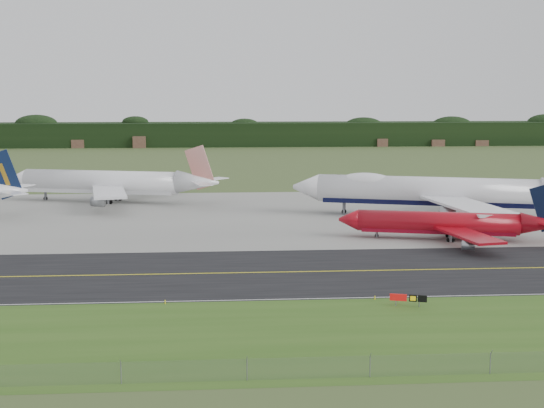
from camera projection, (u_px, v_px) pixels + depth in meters
The scene contains 14 objects.
ground at pixel (347, 265), 121.61m from camera, with size 600.00×600.00×0.00m, color #3E5025.
grass_verge at pixel (399, 334), 87.08m from camera, with size 400.00×30.00×0.01m, color #2F5519.
taxiway at pixel (351, 271), 117.66m from camera, with size 400.00×32.00×0.02m, color black.
apron at pixel (309, 214), 171.93m from camera, with size 400.00×78.00×0.01m, color gray.
taxiway_centreline at pixel (351, 271), 117.66m from camera, with size 400.00×0.40×0.00m, color #D3C713.
taxiway_edge_line at pixel (372, 297), 102.36m from camera, with size 400.00×0.25×0.00m, color silver.
perimeter_fence at pixel (430, 365), 74.09m from camera, with size 320.00×0.10×320.00m.
horizon_treeline at pixel (257, 135), 390.91m from camera, with size 700.00×25.00×12.00m.
jet_ba_747 at pixel (438, 192), 167.33m from camera, with size 65.87×53.30×16.90m.
jet_red_737 at pixel (450, 224), 141.94m from camera, with size 41.02×32.78×11.21m.
jet_star_tail at pixel (112, 183), 190.23m from camera, with size 55.41×45.38×14.81m.
taxiway_sign at pixel (408, 298), 98.02m from camera, with size 4.61×1.52×1.59m.
edge_marker_left at pixel (165, 302), 99.38m from camera, with size 0.16×0.16×0.50m, color yellow.
edge_marker_center at pixel (375, 298), 101.36m from camera, with size 0.16×0.16×0.50m, color yellow.
Camera 1 is at (-20.60, -117.67, 27.56)m, focal length 50.00 mm.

